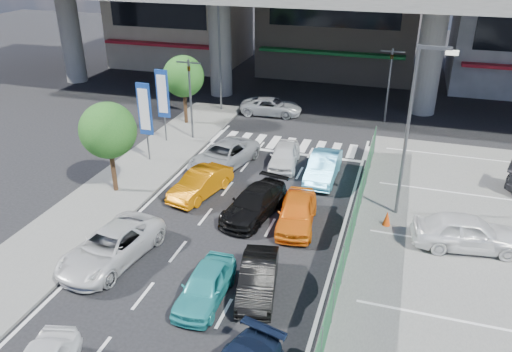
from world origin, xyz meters
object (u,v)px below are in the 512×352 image
(taxi_teal_mid, at_px, (205,285))
(wagon_silver_front_left, at_px, (224,155))
(traffic_light_right, at_px, (391,67))
(taxi_orange_left, at_px, (201,183))
(kei_truck_front_right, at_px, (323,167))
(hatch_black_mid_right, at_px, (258,278))
(taxi_orange_right, at_px, (297,212))
(sedan_white_front_mid, at_px, (285,156))
(parked_sedan_white, at_px, (467,232))
(sedan_white_mid_left, at_px, (111,247))
(traffic_cone, at_px, (387,218))
(signboard_far, at_px, (163,96))
(street_lamp_right, at_px, (413,120))
(signboard_near, at_px, (145,112))
(street_lamp_left, at_px, (222,47))
(sedan_black_mid, at_px, (254,203))
(tree_near, at_px, (108,131))
(tree_far, at_px, (183,77))
(crossing_wagon_silver, at_px, (271,106))
(traffic_light_left, at_px, (189,80))

(taxi_teal_mid, distance_m, wagon_silver_front_left, 11.60)
(traffic_light_right, distance_m, taxi_orange_left, 16.53)
(taxi_orange_left, relative_size, kei_truck_front_right, 0.96)
(hatch_black_mid_right, height_order, taxi_orange_right, taxi_orange_right)
(sedan_white_front_mid, distance_m, parked_sedan_white, 11.07)
(sedan_white_mid_left, relative_size, taxi_teal_mid, 1.36)
(hatch_black_mid_right, height_order, parked_sedan_white, parked_sedan_white)
(hatch_black_mid_right, distance_m, wagon_silver_front_left, 11.34)
(traffic_cone, bearing_deg, signboard_far, 156.17)
(taxi_orange_right, relative_size, sedan_white_front_mid, 1.06)
(street_lamp_right, height_order, wagon_silver_front_left, street_lamp_right)
(signboard_near, distance_m, parked_sedan_white, 17.78)
(hatch_black_mid_right, distance_m, sedan_white_front_mid, 11.34)
(street_lamp_left, xyz_separation_m, sedan_black_mid, (6.90, -14.16, -4.12))
(taxi_teal_mid, height_order, traffic_cone, taxi_teal_mid)
(tree_near, relative_size, sedan_black_mid, 1.07)
(wagon_silver_front_left, relative_size, parked_sedan_white, 1.11)
(street_lamp_right, relative_size, tree_far, 1.67)
(tree_far, distance_m, hatch_black_mid_right, 19.17)
(street_lamp_left, bearing_deg, hatch_black_mid_right, -65.89)
(street_lamp_left, bearing_deg, signboard_far, -100.31)
(tree_near, xyz_separation_m, crossing_wagon_silver, (4.36, 14.23, -2.77))
(crossing_wagon_silver, bearing_deg, traffic_light_left, 145.95)
(signboard_near, relative_size, parked_sedan_white, 1.05)
(sedan_white_front_mid, bearing_deg, tree_near, -149.21)
(street_lamp_left, distance_m, tree_far, 4.04)
(tree_far, relative_size, hatch_black_mid_right, 1.29)
(tree_near, bearing_deg, sedan_black_mid, -1.18)
(taxi_teal_mid, bearing_deg, street_lamp_left, 108.00)
(street_lamp_left, xyz_separation_m, kei_truck_front_right, (9.29, -9.30, -4.08))
(street_lamp_right, height_order, crossing_wagon_silver, street_lamp_right)
(wagon_silver_front_left, bearing_deg, taxi_teal_mid, -59.07)
(tree_far, relative_size, taxi_teal_mid, 1.32)
(taxi_orange_left, distance_m, traffic_cone, 9.30)
(traffic_light_right, relative_size, crossing_wagon_silver, 1.17)
(traffic_light_left, height_order, sedan_black_mid, traffic_light_left)
(signboard_far, distance_m, sedan_black_mid, 11.12)
(signboard_far, bearing_deg, street_lamp_left, 79.69)
(taxi_orange_left, bearing_deg, traffic_light_left, 130.71)
(traffic_light_right, xyz_separation_m, wagon_silver_front_left, (-8.27, -10.40, -3.25))
(signboard_near, bearing_deg, traffic_light_left, 75.98)
(tree_far, xyz_separation_m, traffic_cone, (14.44, -9.80, -2.97))
(traffic_light_left, distance_m, taxi_orange_left, 8.51)
(street_lamp_right, distance_m, signboard_near, 14.61)
(tree_near, height_order, traffic_cone, tree_near)
(tree_near, distance_m, hatch_black_mid_right, 11.23)
(traffic_light_left, xyz_separation_m, signboard_near, (-1.00, -4.01, -0.87))
(traffic_light_left, xyz_separation_m, traffic_light_right, (11.70, 7.00, 0.00))
(street_lamp_right, relative_size, signboard_near, 1.70)
(traffic_light_right, distance_m, taxi_teal_mid, 22.24)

